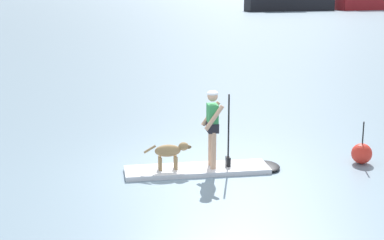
# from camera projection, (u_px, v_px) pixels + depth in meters

# --- Properties ---
(ground_plane) EXTENTS (400.00, 400.00, 0.00)m
(ground_plane) POSITION_uv_depth(u_px,v_px,m) (197.00, 172.00, 12.24)
(ground_plane) COLOR gray
(paddleboard) EXTENTS (3.39, 0.97, 0.10)m
(paddleboard) POSITION_uv_depth(u_px,v_px,m) (207.00, 169.00, 12.27)
(paddleboard) COLOR silver
(paddleboard) RESTS_ON ground_plane
(person_paddler) EXTENTS (0.62, 0.49, 1.65)m
(person_paddler) POSITION_uv_depth(u_px,v_px,m) (213.00, 124.00, 12.05)
(person_paddler) COLOR tan
(person_paddler) RESTS_ON paddleboard
(dog) EXTENTS (1.02, 0.25, 0.57)m
(dog) POSITION_uv_depth(u_px,v_px,m) (170.00, 151.00, 12.04)
(dog) COLOR #997A51
(dog) RESTS_ON paddleboard
(moored_boat_center) EXTENTS (12.51, 4.51, 4.58)m
(moored_boat_center) POSITION_uv_depth(u_px,v_px,m) (288.00, 0.00, 77.15)
(moored_boat_center) COLOR black
(moored_boat_center) RESTS_ON ground_plane
(marker_buoy) EXTENTS (0.46, 0.46, 0.96)m
(marker_buoy) POSITION_uv_depth(u_px,v_px,m) (362.00, 153.00, 12.76)
(marker_buoy) COLOR red
(marker_buoy) RESTS_ON ground_plane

